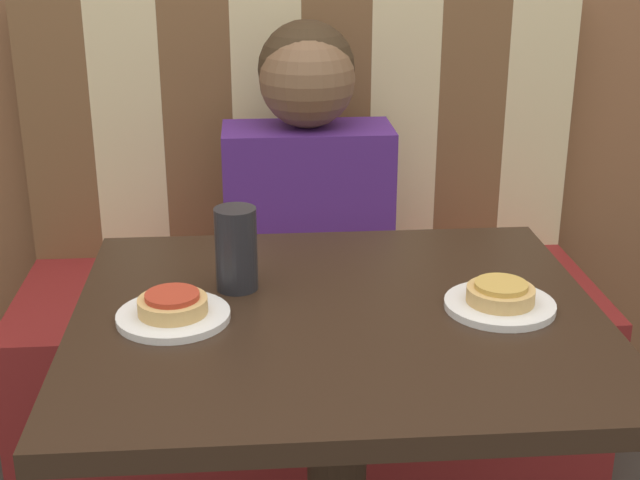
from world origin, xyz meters
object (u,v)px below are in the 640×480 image
(person, at_px, (307,153))
(plate_right, at_px, (500,305))
(plate_left, at_px, (173,316))
(drinking_cup, at_px, (236,249))
(pizza_left, at_px, (173,304))
(pizza_right, at_px, (501,293))

(person, distance_m, plate_right, 0.78)
(plate_left, relative_size, drinking_cup, 1.25)
(plate_right, distance_m, drinking_cup, 0.43)
(person, xyz_separation_m, plate_right, (0.26, -0.74, -0.06))
(person, xyz_separation_m, pizza_left, (-0.26, -0.74, -0.03))
(plate_left, xyz_separation_m, pizza_left, (-0.00, 0.00, 0.02))
(plate_right, bearing_deg, plate_left, 180.00)
(plate_left, bearing_deg, pizza_left, 176.42)
(plate_right, relative_size, pizza_left, 1.63)
(pizza_right, bearing_deg, plate_left, -180.00)
(pizza_right, bearing_deg, pizza_left, 180.00)
(plate_right, distance_m, pizza_right, 0.02)
(person, relative_size, pizza_right, 5.85)
(person, distance_m, drinking_cup, 0.64)
(person, height_order, drinking_cup, person)
(plate_right, xyz_separation_m, drinking_cup, (-0.41, 0.11, 0.06))
(plate_right, height_order, drinking_cup, drinking_cup)
(plate_left, distance_m, pizza_right, 0.51)
(drinking_cup, bearing_deg, plate_left, -130.70)
(pizza_left, bearing_deg, plate_left, -3.58)
(plate_left, xyz_separation_m, plate_right, (0.51, 0.00, 0.00))
(pizza_left, relative_size, drinking_cup, 0.76)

